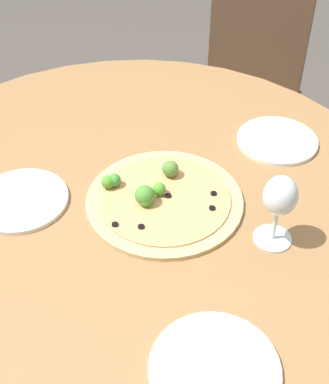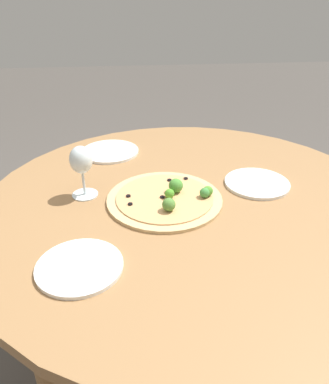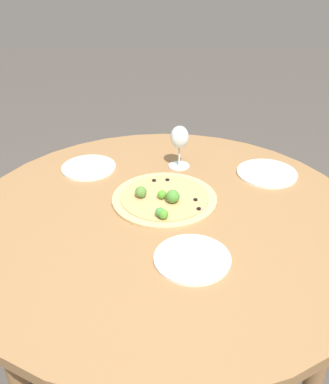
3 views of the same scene
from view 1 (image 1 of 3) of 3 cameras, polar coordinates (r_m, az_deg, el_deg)
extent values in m
plane|color=#4C4742|center=(1.81, -2.63, -18.87)|extent=(12.00, 12.00, 0.00)
cylinder|color=olive|center=(1.21, -3.73, -1.06)|extent=(1.27, 1.27, 0.03)
cylinder|color=olive|center=(1.73, 13.25, -3.72)|extent=(0.05, 0.05, 0.74)
cylinder|color=olive|center=(1.85, -11.64, 0.21)|extent=(0.05, 0.05, 0.74)
cube|color=brown|center=(2.11, 7.90, 8.65)|extent=(0.46, 0.46, 0.04)
cube|color=brown|center=(2.15, 9.98, 16.24)|extent=(0.09, 0.38, 0.42)
cylinder|color=brown|center=(2.15, 1.69, 2.31)|extent=(0.04, 0.04, 0.41)
cylinder|color=brown|center=(2.08, 10.43, -0.04)|extent=(0.04, 0.04, 0.41)
cylinder|color=brown|center=(2.41, 4.70, 7.05)|extent=(0.04, 0.04, 0.41)
cylinder|color=brown|center=(2.35, 12.57, 5.07)|extent=(0.04, 0.04, 0.41)
cylinder|color=tan|center=(1.18, 0.00, -0.91)|extent=(0.35, 0.35, 0.01)
cylinder|color=tan|center=(1.17, 0.00, -0.66)|extent=(0.29, 0.29, 0.00)
sphere|color=#488B34|center=(1.14, -2.11, -0.34)|extent=(0.04, 0.04, 0.04)
sphere|color=#4F982B|center=(1.17, -0.57, 0.33)|extent=(0.03, 0.03, 0.03)
sphere|color=#4E912F|center=(1.19, -6.05, 1.08)|extent=(0.03, 0.03, 0.03)
sphere|color=#4B9A33|center=(1.14, -2.05, -0.88)|extent=(0.03, 0.03, 0.03)
sphere|color=#518235|center=(1.22, 0.63, 2.49)|extent=(0.04, 0.04, 0.04)
sphere|color=#438C40|center=(1.20, -5.38, 1.28)|extent=(0.03, 0.03, 0.03)
cylinder|color=black|center=(1.15, 5.11, -1.71)|extent=(0.01, 0.01, 0.00)
cylinder|color=black|center=(1.11, -5.18, -3.49)|extent=(0.01, 0.01, 0.00)
cylinder|color=black|center=(1.18, 5.26, -0.15)|extent=(0.01, 0.01, 0.00)
cylinder|color=black|center=(1.10, -2.50, -3.71)|extent=(0.01, 0.01, 0.00)
cylinder|color=black|center=(1.17, 0.39, -0.40)|extent=(0.01, 0.01, 0.00)
cylinder|color=silver|center=(1.12, 11.42, -4.86)|extent=(0.08, 0.08, 0.00)
cylinder|color=silver|center=(1.10, 11.68, -3.47)|extent=(0.01, 0.01, 0.07)
ellipsoid|color=silver|center=(1.04, 12.27, -0.39)|extent=(0.07, 0.07, 0.08)
cylinder|color=white|center=(0.92, 5.36, -18.27)|extent=(0.22, 0.22, 0.01)
cylinder|color=white|center=(1.38, 11.93, 5.41)|extent=(0.20, 0.20, 0.01)
cylinder|color=white|center=(1.22, -15.06, -0.83)|extent=(0.21, 0.21, 0.01)
camera|label=2|loc=(1.82, 12.02, 34.09)|focal=35.00mm
camera|label=3|loc=(1.64, -52.40, 26.17)|focal=40.00mm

